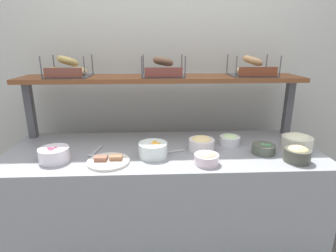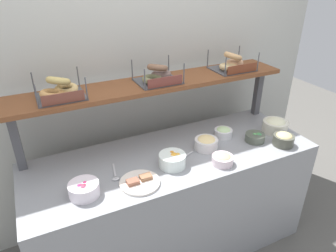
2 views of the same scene
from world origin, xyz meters
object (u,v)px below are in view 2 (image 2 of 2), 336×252
serving_plate_white (140,182)px  serving_spoon_by_edge (115,175)px  bowl_lox_spread (223,159)px  bowl_beet_salad (84,189)px  bowl_egg_salad (206,143)px  bagel_basket_poppy (158,75)px  bowl_veggie_mix (255,137)px  bagel_basket_plain (232,64)px  serving_spoon_near_plate (181,159)px  bowl_scallion_spread (223,132)px  bowl_fruit_salad (173,160)px  bowl_hummus (284,139)px  bowl_potato_salad (275,125)px  bagel_basket_sesame (60,90)px

serving_plate_white → serving_spoon_by_edge: 0.17m
bowl_lox_spread → serving_spoon_by_edge: bowl_lox_spread is taller
bowl_beet_salad → bowl_egg_salad: bearing=8.1°
bagel_basket_poppy → bowl_egg_salad: bearing=-51.2°
bowl_lox_spread → serving_spoon_by_edge: bearing=165.3°
bowl_veggie_mix → bagel_basket_plain: bearing=88.3°
bowl_egg_salad → bagel_basket_plain: bearing=37.5°
serving_plate_white → serving_spoon_near_plate: serving_plate_white is taller
bowl_scallion_spread → bowl_fruit_salad: (-0.51, -0.17, 0.01)m
bowl_fruit_salad → bowl_beet_salad: bearing=-175.9°
bowl_beet_salad → bagel_basket_poppy: bagel_basket_poppy is taller
bowl_hummus → bowl_beet_salad: bearing=177.0°
serving_spoon_near_plate → serving_plate_white: bearing=-161.1°
bowl_beet_salad → serving_spoon_near_plate: (0.65, 0.08, -0.03)m
serving_spoon_by_edge → bagel_basket_poppy: size_ratio=0.61×
bowl_fruit_salad → bowl_potato_salad: size_ratio=0.91×
bowl_potato_salad → bagel_basket_poppy: (-0.84, 0.30, 0.42)m
bowl_lox_spread → bagel_basket_poppy: (-0.23, 0.49, 0.44)m
bowl_scallion_spread → serving_spoon_by_edge: 0.88m
serving_spoon_near_plate → bagel_basket_sesame: 0.87m
bowl_lox_spread → bowl_veggie_mix: bearing=19.7°
bowl_hummus → serving_spoon_near_plate: (-0.74, 0.15, -0.04)m
serving_plate_white → bagel_basket_sesame: bagel_basket_sesame is taller
bowl_hummus → bowl_veggie_mix: (-0.14, 0.13, -0.02)m
serving_plate_white → bowl_veggie_mix: bearing=5.8°
bowl_lox_spread → bowl_fruit_salad: bearing=158.2°
bowl_veggie_mix → serving_plate_white: size_ratio=0.59×
bowl_lox_spread → serving_plate_white: 0.55m
bagel_basket_plain → bowl_hummus: bearing=-74.9°
bowl_egg_salad → bagel_basket_plain: size_ratio=0.54×
serving_spoon_near_plate → bagel_basket_poppy: size_ratio=0.61×
bagel_basket_poppy → bowl_potato_salad: bearing=-20.0°
bagel_basket_poppy → bowl_fruit_salad: bearing=-100.7°
bowl_beet_salad → bowl_potato_salad: (1.47, 0.11, 0.01)m
bowl_fruit_salad → bagel_basket_sesame: size_ratio=0.61×
bowl_scallion_spread → bowl_egg_salad: (-0.20, -0.09, 0.01)m
bowl_lox_spread → bowl_hummus: bowl_hummus is taller
bowl_scallion_spread → bowl_lox_spread: bowl_scallion_spread is taller
bowl_lox_spread → bagel_basket_sesame: (-0.86, 0.49, 0.44)m
serving_plate_white → serving_spoon_by_edge: bearing=129.1°
bowl_beet_salad → serving_spoon_near_plate: size_ratio=0.98×
bowl_lox_spread → bagel_basket_poppy: 0.70m
bowl_lox_spread → serving_spoon_near_plate: bowl_lox_spread is taller
bowl_hummus → serving_plate_white: 1.07m
bowl_lox_spread → bagel_basket_sesame: 1.09m
serving_plate_white → serving_spoon_near_plate: 0.35m
serving_plate_white → bagel_basket_poppy: bagel_basket_poppy is taller
bowl_fruit_salad → bowl_egg_salad: 0.31m
serving_plate_white → bowl_lox_spread: bearing=-4.2°
bowl_scallion_spread → bowl_lox_spread: 0.36m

